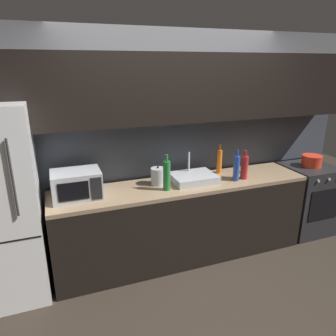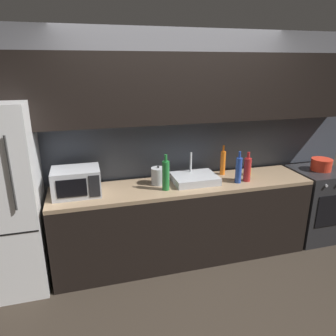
{
  "view_description": "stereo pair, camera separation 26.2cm",
  "coord_description": "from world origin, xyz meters",
  "px_view_note": "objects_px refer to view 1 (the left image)",
  "views": [
    {
      "loc": [
        -1.27,
        -2.03,
        2.14
      ],
      "look_at": [
        -0.18,
        0.9,
        1.1
      ],
      "focal_mm": 33.56,
      "sensor_mm": 36.0,
      "label": 1
    },
    {
      "loc": [
        -1.02,
        -2.11,
        2.14
      ],
      "look_at": [
        -0.18,
        0.9,
        1.1
      ],
      "focal_mm": 33.56,
      "sensor_mm": 36.0,
      "label": 2
    }
  ],
  "objects_px": {
    "kettle": "(158,176)",
    "wine_bottle_orange": "(219,161)",
    "oven_range": "(306,199)",
    "microwave": "(77,184)",
    "refrigerator": "(0,207)",
    "wine_bottle_green": "(167,175)",
    "wine_bottle_blue": "(236,168)",
    "cooking_pot": "(312,161)",
    "wine_bottle_red": "(244,167)",
    "mug_yellow": "(244,169)"
  },
  "relations": [
    {
      "from": "refrigerator",
      "to": "oven_range",
      "type": "bearing_deg",
      "value": -0.02
    },
    {
      "from": "cooking_pot",
      "to": "wine_bottle_blue",
      "type": "bearing_deg",
      "value": -174.61
    },
    {
      "from": "kettle",
      "to": "mug_yellow",
      "type": "distance_m",
      "value": 1.08
    },
    {
      "from": "wine_bottle_blue",
      "to": "wine_bottle_orange",
      "type": "distance_m",
      "value": 0.3
    },
    {
      "from": "refrigerator",
      "to": "wine_bottle_orange",
      "type": "xyz_separation_m",
      "value": [
        2.33,
        0.18,
        0.13
      ]
    },
    {
      "from": "oven_range",
      "to": "wine_bottle_blue",
      "type": "height_order",
      "value": "wine_bottle_blue"
    },
    {
      "from": "wine_bottle_red",
      "to": "mug_yellow",
      "type": "distance_m",
      "value": 0.23
    },
    {
      "from": "wine_bottle_orange",
      "to": "wine_bottle_blue",
      "type": "bearing_deg",
      "value": -80.45
    },
    {
      "from": "wine_bottle_blue",
      "to": "wine_bottle_red",
      "type": "distance_m",
      "value": 0.12
    },
    {
      "from": "microwave",
      "to": "wine_bottle_orange",
      "type": "bearing_deg",
      "value": 5.68
    },
    {
      "from": "wine_bottle_red",
      "to": "wine_bottle_blue",
      "type": "bearing_deg",
      "value": -170.94
    },
    {
      "from": "refrigerator",
      "to": "wine_bottle_green",
      "type": "height_order",
      "value": "refrigerator"
    },
    {
      "from": "microwave",
      "to": "wine_bottle_green",
      "type": "bearing_deg",
      "value": -7.71
    },
    {
      "from": "oven_range",
      "to": "wine_bottle_orange",
      "type": "relative_size",
      "value": 2.58
    },
    {
      "from": "refrigerator",
      "to": "cooking_pot",
      "type": "relative_size",
      "value": 7.51
    },
    {
      "from": "microwave",
      "to": "wine_bottle_red",
      "type": "xyz_separation_m",
      "value": [
        1.81,
        -0.11,
        0.0
      ]
    },
    {
      "from": "oven_range",
      "to": "kettle",
      "type": "distance_m",
      "value": 2.09
    },
    {
      "from": "wine_bottle_orange",
      "to": "wine_bottle_red",
      "type": "distance_m",
      "value": 0.32
    },
    {
      "from": "wine_bottle_green",
      "to": "wine_bottle_red",
      "type": "bearing_deg",
      "value": 0.51
    },
    {
      "from": "cooking_pot",
      "to": "oven_range",
      "type": "bearing_deg",
      "value": -167.54
    },
    {
      "from": "refrigerator",
      "to": "wine_bottle_orange",
      "type": "distance_m",
      "value": 2.34
    },
    {
      "from": "kettle",
      "to": "oven_range",
      "type": "bearing_deg",
      "value": -2.29
    },
    {
      "from": "oven_range",
      "to": "wine_bottle_blue",
      "type": "relative_size",
      "value": 2.57
    },
    {
      "from": "wine_bottle_red",
      "to": "cooking_pot",
      "type": "bearing_deg",
      "value": 4.99
    },
    {
      "from": "mug_yellow",
      "to": "kettle",
      "type": "bearing_deg",
      "value": -179.79
    },
    {
      "from": "mug_yellow",
      "to": "wine_bottle_green",
      "type": "bearing_deg",
      "value": -169.99
    },
    {
      "from": "mug_yellow",
      "to": "cooking_pot",
      "type": "xyz_separation_m",
      "value": [
        0.95,
        -0.08,
        0.03
      ]
    },
    {
      "from": "microwave",
      "to": "wine_bottle_blue",
      "type": "xyz_separation_m",
      "value": [
        1.7,
        -0.13,
        0.01
      ]
    },
    {
      "from": "oven_range",
      "to": "wine_bottle_green",
      "type": "relative_size",
      "value": 2.39
    },
    {
      "from": "wine_bottle_red",
      "to": "microwave",
      "type": "bearing_deg",
      "value": 176.5
    },
    {
      "from": "oven_range",
      "to": "mug_yellow",
      "type": "bearing_deg",
      "value": 174.86
    },
    {
      "from": "wine_bottle_blue",
      "to": "cooking_pot",
      "type": "distance_m",
      "value": 1.19
    },
    {
      "from": "wine_bottle_green",
      "to": "mug_yellow",
      "type": "relative_size",
      "value": 4.19
    },
    {
      "from": "wine_bottle_orange",
      "to": "mug_yellow",
      "type": "relative_size",
      "value": 3.88
    },
    {
      "from": "oven_range",
      "to": "wine_bottle_green",
      "type": "height_order",
      "value": "wine_bottle_green"
    },
    {
      "from": "wine_bottle_green",
      "to": "cooking_pot",
      "type": "relative_size",
      "value": 1.54
    },
    {
      "from": "microwave",
      "to": "wine_bottle_orange",
      "type": "relative_size",
      "value": 1.32
    },
    {
      "from": "wine_bottle_blue",
      "to": "wine_bottle_green",
      "type": "distance_m",
      "value": 0.82
    },
    {
      "from": "microwave",
      "to": "wine_bottle_orange",
      "type": "distance_m",
      "value": 1.66
    },
    {
      "from": "wine_bottle_red",
      "to": "cooking_pot",
      "type": "relative_size",
      "value": 1.35
    },
    {
      "from": "wine_bottle_green",
      "to": "refrigerator",
      "type": "bearing_deg",
      "value": 176.3
    },
    {
      "from": "microwave",
      "to": "oven_range",
      "type": "bearing_deg",
      "value": -0.39
    },
    {
      "from": "mug_yellow",
      "to": "cooking_pot",
      "type": "distance_m",
      "value": 0.95
    },
    {
      "from": "microwave",
      "to": "cooking_pot",
      "type": "relative_size",
      "value": 1.88
    },
    {
      "from": "refrigerator",
      "to": "wine_bottle_blue",
      "type": "relative_size",
      "value": 5.25
    },
    {
      "from": "oven_range",
      "to": "microwave",
      "type": "height_order",
      "value": "microwave"
    },
    {
      "from": "wine_bottle_blue",
      "to": "cooking_pot",
      "type": "relative_size",
      "value": 1.43
    },
    {
      "from": "kettle",
      "to": "mug_yellow",
      "type": "xyz_separation_m",
      "value": [
        1.08,
        0.0,
        -0.05
      ]
    },
    {
      "from": "refrigerator",
      "to": "wine_bottle_orange",
      "type": "relative_size",
      "value": 5.27
    },
    {
      "from": "kettle",
      "to": "wine_bottle_orange",
      "type": "bearing_deg",
      "value": 7.31
    }
  ]
}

